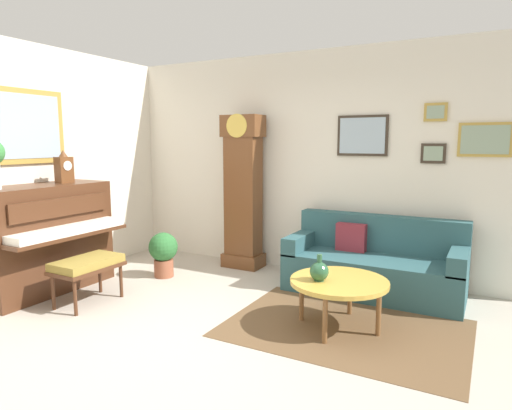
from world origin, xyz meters
TOP-DOWN VIEW (x-y plane):
  - ground_plane at (0.00, 0.00)m, footprint 6.40×6.00m
  - wall_left at (-2.60, 0.00)m, footprint 0.13×4.90m
  - wall_back at (0.02, 2.40)m, footprint 5.30×0.13m
  - area_rug at (1.06, 0.79)m, footprint 2.10×1.50m
  - piano at (-2.23, 0.21)m, footprint 0.87×1.44m
  - piano_bench at (-1.49, 0.14)m, footprint 0.42×0.70m
  - grandfather_clock at (-0.76, 2.10)m, footprint 0.52×0.34m
  - couch at (1.04, 1.92)m, footprint 1.90×0.80m
  - coffee_table at (1.00, 0.78)m, footprint 0.88×0.88m
  - mantel_clock at (-2.23, 0.51)m, footprint 0.13×0.18m
  - green_jug at (0.85, 0.67)m, footprint 0.17×0.17m
  - potted_plant at (-1.41, 1.24)m, footprint 0.36×0.36m

SIDE VIEW (x-z plane):
  - ground_plane at x=0.00m, z-range -0.10..0.00m
  - area_rug at x=1.06m, z-range 0.00..0.01m
  - couch at x=1.04m, z-range -0.11..0.73m
  - potted_plant at x=-1.41m, z-range 0.04..0.60m
  - piano_bench at x=-1.49m, z-range 0.17..0.65m
  - coffee_table at x=1.00m, z-range 0.19..0.65m
  - green_jug at x=0.85m, z-range 0.42..0.66m
  - piano at x=-2.23m, z-range 0.01..1.21m
  - grandfather_clock at x=-0.76m, z-range -0.05..1.98m
  - mantel_clock at x=-2.23m, z-range 1.19..1.57m
  - wall_back at x=0.02m, z-range 0.00..2.80m
  - wall_left at x=-2.60m, z-range 0.01..2.81m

